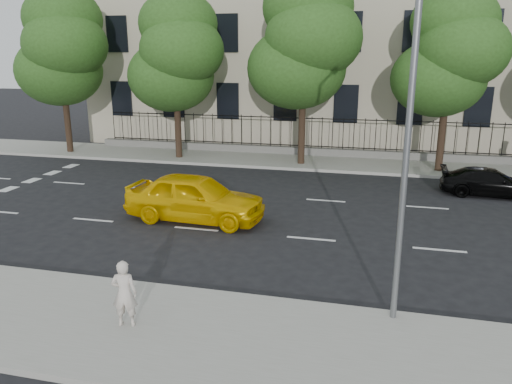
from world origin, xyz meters
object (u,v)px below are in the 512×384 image
Objects in this scene: black_sedan at (490,182)px; woman_near at (124,293)px; street_light at (410,90)px; yellow_taxi at (195,197)px.

woman_near reaches higher than black_sedan.
street_light is 9.60m from yellow_taxi.
woman_near is at bearing -158.14° from street_light.
woman_near is (-9.86, -13.49, 0.33)m from black_sedan.
black_sedan is at bearing -57.79° from yellow_taxi.
black_sedan is 2.65× the size of woman_near.
black_sedan is (11.03, 6.03, -0.28)m from yellow_taxi.
yellow_taxi is 7.54m from woman_near.
street_light is 1.59× the size of yellow_taxi.
black_sedan is at bearing -139.16° from woman_near.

